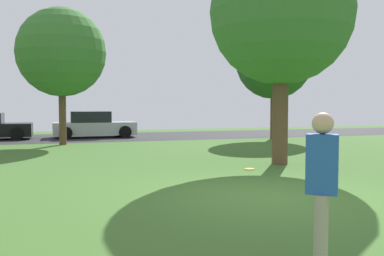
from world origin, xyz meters
The scene contains 8 objects.
ground_plane centered at (0.00, 0.00, 0.00)m, with size 44.00×44.00×0.00m, color #3D6628.
road_strip centered at (0.00, 16.00, 0.00)m, with size 44.00×6.40×0.01m, color #28282B.
oak_tree_left centered at (6.70, 12.20, 3.97)m, with size 3.87×3.87×5.91m.
maple_tree_far centered at (-3.60, 12.14, 4.01)m, with size 3.84×3.84×5.95m.
maple_tree_near centered at (2.48, 3.89, 4.41)m, with size 4.19×4.19×6.54m.
person_catcher centered at (-1.15, -3.55, 0.94)m, with size 0.39×0.37×1.69m.
frisbee_disc centered at (1.16, 3.15, 0.01)m, with size 0.27×0.27×0.03m, color orange.
parked_car_silver centered at (-1.99, 15.99, 0.63)m, with size 4.28×2.05×1.40m.
Camera 1 is at (-3.78, -7.39, 1.78)m, focal length 40.00 mm.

